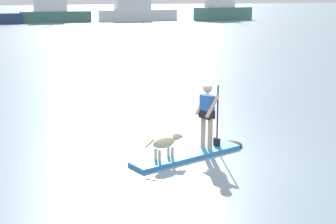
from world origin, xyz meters
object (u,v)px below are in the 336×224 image
(moored_boat_far_starboard, at_px, (137,12))
(paddleboard, at_px, (194,153))
(dog, at_px, (166,143))
(moored_boat_outer, at_px, (222,11))
(person_paddler, at_px, (207,111))
(moored_boat_far_port, at_px, (54,13))

(moored_boat_far_starboard, bearing_deg, paddleboard, -111.58)
(dog, bearing_deg, moored_boat_outer, 56.20)
(paddleboard, xyz_separation_m, dog, (-0.83, -0.15, 0.42))
(paddleboard, relative_size, moored_boat_far_starboard, 0.27)
(paddleboard, xyz_separation_m, person_paddler, (0.41, 0.08, 0.99))
(dog, bearing_deg, person_paddler, 10.40)
(moored_boat_far_starboard, bearing_deg, moored_boat_far_port, 175.22)
(dog, height_order, moored_boat_far_port, moored_boat_far_port)
(paddleboard, bearing_deg, person_paddler, 10.40)
(paddleboard, xyz_separation_m, moored_boat_far_starboard, (23.92, 60.45, 1.34))
(moored_boat_far_port, distance_m, moored_boat_far_starboard, 12.57)
(person_paddler, bearing_deg, dog, -169.60)
(dog, relative_size, moored_boat_far_port, 0.11)
(moored_boat_far_port, xyz_separation_m, moored_boat_far_starboard, (12.53, -1.05, 0.07))
(paddleboard, relative_size, moored_boat_outer, 0.34)
(moored_boat_far_port, bearing_deg, paddleboard, -100.49)
(dog, height_order, moored_boat_outer, moored_boat_outer)
(paddleboard, height_order, person_paddler, person_paddler)
(dog, xyz_separation_m, moored_boat_far_starboard, (24.75, 60.61, 0.91))
(moored_boat_far_port, xyz_separation_m, moored_boat_outer, (25.38, -5.48, 0.21))
(moored_boat_far_port, relative_size, moored_boat_outer, 1.03)
(person_paddler, height_order, moored_boat_far_starboard, moored_boat_far_starboard)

